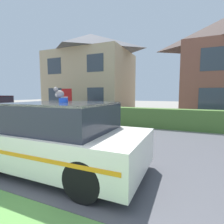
% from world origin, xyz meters
% --- Properties ---
extents(road_strip, '(28.00, 6.22, 0.01)m').
position_xyz_m(road_strip, '(0.00, 3.77, 0.01)').
color(road_strip, '#4C4C51').
rests_on(road_strip, ground).
extents(garden_hedge, '(14.19, 0.63, 0.96)m').
position_xyz_m(garden_hedge, '(-0.88, 7.54, 0.48)').
color(garden_hedge, '#4C7233').
rests_on(garden_hedge, ground).
extents(police_car, '(4.00, 1.86, 1.58)m').
position_xyz_m(police_car, '(-0.82, 1.77, 0.72)').
color(police_car, black).
rests_on(police_car, road_strip).
extents(cat, '(0.25, 0.24, 0.25)m').
position_xyz_m(cat, '(-0.77, 1.79, 1.69)').
color(cat, gray).
rests_on(cat, police_car).
extents(house_left, '(7.38, 5.70, 7.12)m').
position_xyz_m(house_left, '(-6.58, 13.18, 3.62)').
color(house_left, tan).
rests_on(house_left, ground).
extents(wheelie_bin, '(0.68, 0.65, 1.04)m').
position_xyz_m(wheelie_bin, '(-3.97, 8.46, 0.52)').
color(wheelie_bin, black).
rests_on(wheelie_bin, ground).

